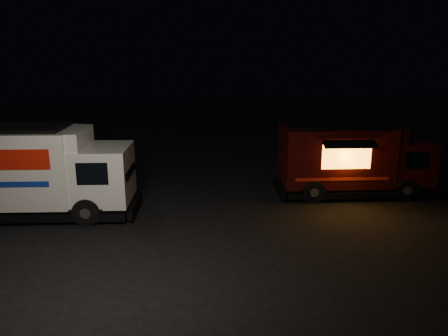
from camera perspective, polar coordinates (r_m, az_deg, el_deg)
ground at (r=13.83m, az=-3.92°, el=-8.94°), size 80.00×80.00×0.00m
white_truck at (r=16.48m, az=-23.56°, el=-0.41°), size 7.26×3.40×3.17m
red_truck at (r=18.21m, az=16.67°, el=1.12°), size 6.44×3.09×2.88m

